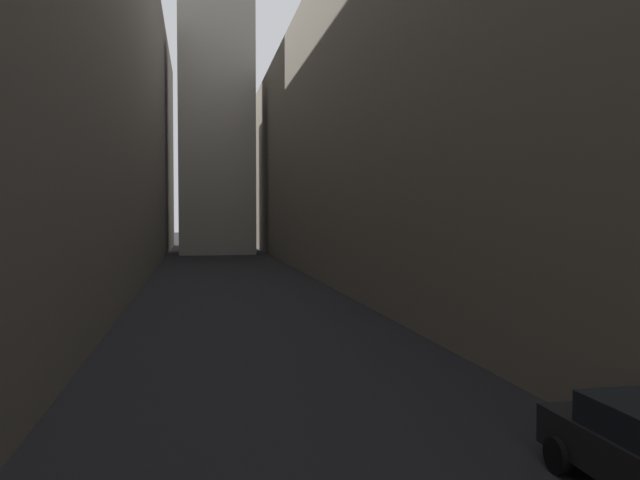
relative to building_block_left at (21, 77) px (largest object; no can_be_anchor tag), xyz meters
The scene contains 3 objects.
ground_plane 17.88m from the building_block_left, ahead, with size 264.00×264.00×0.00m, color black.
building_block_left is the anchor object (origin of this frame).
building_block_right 24.43m from the building_block_left, ahead, with size 12.46×108.00×20.29m, color #756B5B.
Camera 1 is at (-2.28, 9.00, 4.21)m, focal length 35.57 mm.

